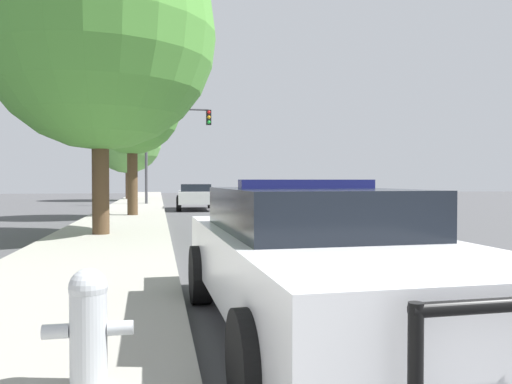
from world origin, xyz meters
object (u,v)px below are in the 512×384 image
(car_background_midblock, at_px, (195,196))
(tree_sidewalk_far, at_px, (127,139))
(tree_sidewalk_mid, at_px, (132,106))
(police_car, at_px, (314,255))
(tree_sidewalk_near, at_px, (100,34))
(fire_hydrant, at_px, (88,324))
(traffic_light, at_px, (171,135))

(car_background_midblock, relative_size, tree_sidewalk_far, 0.66)
(tree_sidewalk_far, bearing_deg, tree_sidewalk_mid, -86.05)
(police_car, bearing_deg, car_background_midblock, -92.40)
(police_car, height_order, tree_sidewalk_near, tree_sidewalk_near)
(fire_hydrant, height_order, traffic_light, traffic_light)
(tree_sidewalk_mid, distance_m, tree_sidewalk_far, 17.59)
(car_background_midblock, xyz_separation_m, tree_sidewalk_near, (-3.31, -12.39, 4.50))
(tree_sidewalk_far, bearing_deg, traffic_light, -69.03)
(traffic_light, distance_m, tree_sidewalk_near, 17.02)
(police_car, bearing_deg, tree_sidewalk_far, -85.00)
(police_car, relative_size, tree_sidewalk_near, 0.63)
(tree_sidewalk_mid, bearing_deg, tree_sidewalk_far, 93.95)
(fire_hydrant, relative_size, tree_sidewalk_far, 0.11)
(tree_sidewalk_near, bearing_deg, car_background_midblock, 75.02)
(tree_sidewalk_mid, bearing_deg, police_car, -81.02)
(police_car, distance_m, tree_sidewalk_near, 10.15)
(police_car, distance_m, tree_sidewalk_mid, 16.35)
(fire_hydrant, distance_m, tree_sidewalk_mid, 17.36)
(traffic_light, height_order, tree_sidewalk_mid, tree_sidewalk_mid)
(police_car, distance_m, traffic_light, 25.72)
(car_background_midblock, distance_m, tree_sidewalk_far, 13.47)
(traffic_light, bearing_deg, fire_hydrant, -92.65)
(police_car, xyz_separation_m, fire_hydrant, (-1.94, -1.18, -0.22))
(tree_sidewalk_near, xyz_separation_m, tree_sidewalk_mid, (0.44, 7.10, -0.78))
(traffic_light, distance_m, tree_sidewalk_far, 8.37)
(police_car, bearing_deg, fire_hydrant, 29.93)
(police_car, relative_size, traffic_light, 0.88)
(traffic_light, xyz_separation_m, tree_sidewalk_near, (-2.22, -16.84, 1.05))
(tree_sidewalk_near, bearing_deg, police_car, -71.27)
(fire_hydrant, bearing_deg, tree_sidewalk_far, 92.92)
(fire_hydrant, distance_m, traffic_light, 26.93)
(tree_sidewalk_mid, bearing_deg, car_background_midblock, 61.51)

